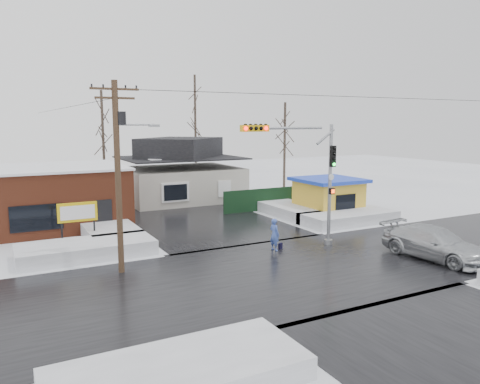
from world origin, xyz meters
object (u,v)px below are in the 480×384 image
traffic_signal (308,169)px  kiosk (328,196)px  car (435,244)px  marquee_sign (78,213)px  pedestrian (274,235)px  utility_pole (119,166)px

traffic_signal → kiosk: bearing=44.8°
car → traffic_signal: bearing=127.4°
marquee_sign → kiosk: size_ratio=0.55×
traffic_signal → kiosk: traffic_signal is taller
traffic_signal → car: (4.63, -4.88, -3.71)m
pedestrian → marquee_sign: bearing=44.6°
utility_pole → kiosk: (17.43, 6.49, -3.65)m
marquee_sign → kiosk: 18.51m
utility_pole → marquee_sign: utility_pole is taller
utility_pole → marquee_sign: size_ratio=3.53×
kiosk → utility_pole: bearing=-159.6°
kiosk → traffic_signal: bearing=-135.2°
pedestrian → car: 8.42m
utility_pole → car: utility_pole is taller
pedestrian → car: pedestrian is taller
utility_pole → pedestrian: utility_pole is taller
marquee_sign → pedestrian: 11.36m
car → marquee_sign: bearing=138.5°
traffic_signal → utility_pole: bearing=177.1°
utility_pole → traffic_signal: bearing=-2.9°
traffic_signal → pedestrian: traffic_signal is taller
utility_pole → marquee_sign: bearing=100.1°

